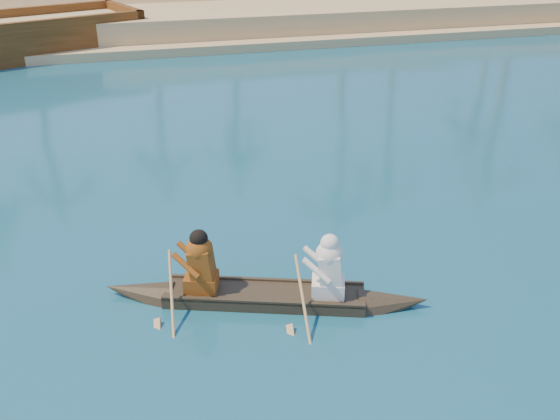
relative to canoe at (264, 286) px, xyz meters
name	(u,v)px	position (x,y,z in m)	size (l,w,h in m)	color
canoe	(264,286)	(0.00, 0.00, 0.00)	(5.15, 2.39, 1.44)	#342A1C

